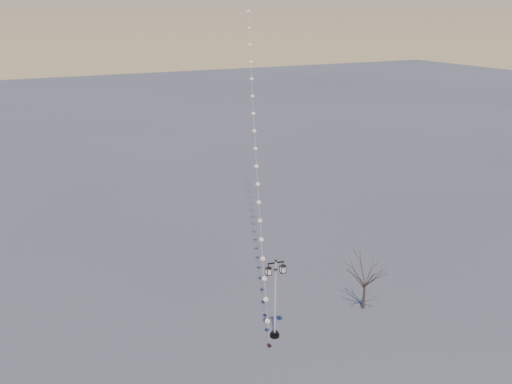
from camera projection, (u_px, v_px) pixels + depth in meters
ground at (289, 346)px, 29.29m from camera, size 300.00×300.00×0.00m
street_lamp at (275, 295)px, 29.21m from camera, size 1.34×0.60×5.33m
bare_tree at (366, 276)px, 32.30m from camera, size 2.12×2.12×3.51m
kite_train at (252, 56)px, 39.96m from camera, size 13.44×32.25×31.38m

